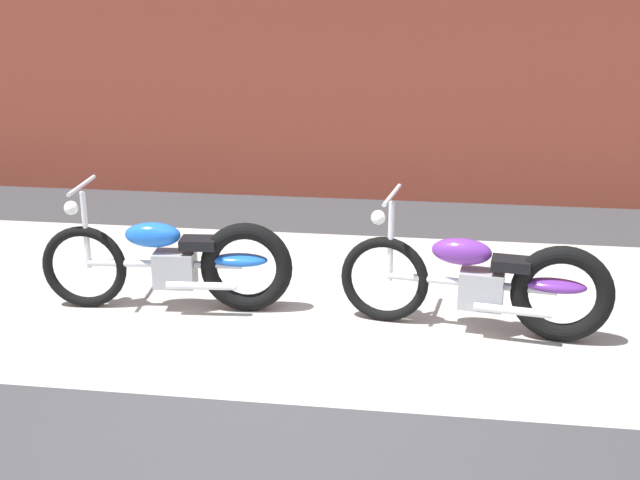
{
  "coord_description": "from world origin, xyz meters",
  "views": [
    {
      "loc": [
        0.93,
        -4.31,
        2.51
      ],
      "look_at": [
        0.17,
        1.03,
        0.75
      ],
      "focal_mm": 44.64,
      "sensor_mm": 36.0,
      "label": 1
    }
  ],
  "objects": [
    {
      "name": "ground_plane",
      "position": [
        0.0,
        0.0,
        0.0
      ],
      "size": [
        80.0,
        80.0,
        0.0
      ],
      "primitive_type": "plane",
      "color": "#38383A"
    },
    {
      "name": "motorcycle_purple",
      "position": [
        1.42,
        1.26,
        0.4
      ],
      "size": [
        2.0,
        0.64,
        1.03
      ],
      "rotation": [
        0.0,
        0.0,
        3.0
      ],
      "color": "black",
      "rests_on": "ground"
    },
    {
      "name": "motorcycle_blue",
      "position": [
        -0.96,
        1.39,
        0.4
      ],
      "size": [
        2.01,
        0.58,
        1.03
      ],
      "rotation": [
        0.0,
        0.0,
        3.23
      ],
      "color": "black",
      "rests_on": "ground"
    },
    {
      "name": "sidewalk_slab",
      "position": [
        0.0,
        1.75,
        0.0
      ],
      "size": [
        36.0,
        3.5,
        0.01
      ],
      "primitive_type": "cube",
      "color": "#B2ADA3",
      "rests_on": "ground"
    }
  ]
}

